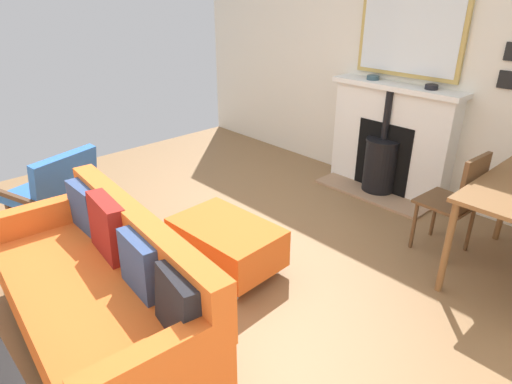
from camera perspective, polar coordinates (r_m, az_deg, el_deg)
name	(u,v)px	position (r m, az deg, el deg)	size (l,w,h in m)	color
ground_plane	(189,263)	(3.64, -8.68, -9.09)	(5.18, 5.58, 0.01)	olive
wall_left	(386,61)	(4.97, 16.45, 15.98)	(0.12, 5.58, 2.62)	silver
fireplace	(388,145)	(4.84, 16.77, 5.91)	(0.56, 1.38, 1.14)	#9E7A5B
mirror_over_mantel	(411,22)	(4.71, 19.49, 20.01)	(0.04, 1.10, 1.01)	tan
mantel_bowl_near	(373,77)	(4.85, 14.94, 14.18)	(0.13, 0.13, 0.04)	#334C56
mantel_bowl_far	(431,87)	(4.54, 21.79, 12.57)	(0.12, 0.12, 0.05)	black
sofa	(103,290)	(2.87, -19.21, -11.88)	(0.93, 1.91, 0.82)	#B2B2B7
ottoman	(226,242)	(3.41, -3.88, -6.44)	(0.58, 0.86, 0.39)	#B2B2B7
armchair_accent	(56,187)	(4.15, -24.54, 0.54)	(0.81, 0.75, 0.79)	#4C3321
dining_chair_near_fireplace	(459,197)	(3.80, 24.80, -0.63)	(0.42, 0.42, 0.88)	brown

